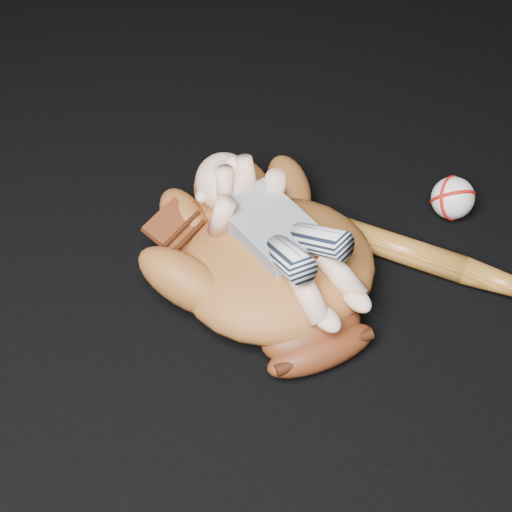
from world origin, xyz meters
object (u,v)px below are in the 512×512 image
baseball_bat (481,276)px  baseball (453,198)px  baseball_glove (277,260)px  newborn_baby (282,233)px

baseball_bat → baseball: (0.05, 0.15, 0.01)m
baseball_glove → baseball: 0.34m
baseball_glove → newborn_baby: bearing=21.6°
baseball_glove → baseball: (0.34, 0.02, -0.03)m
baseball_glove → baseball_bat: 0.32m
baseball_glove → baseball: size_ratio=5.89×
newborn_baby → baseball: size_ratio=4.79×
newborn_baby → baseball: (0.33, 0.02, -0.08)m
newborn_baby → baseball: bearing=-8.6°
baseball_glove → baseball: bearing=4.1°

